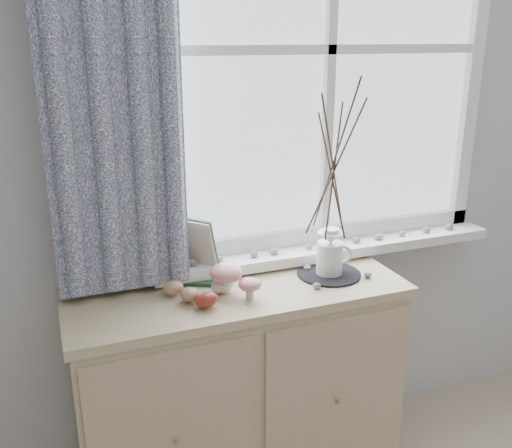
% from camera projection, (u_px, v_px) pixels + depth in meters
% --- Properties ---
extents(sideboard, '(1.20, 0.45, 0.85)m').
position_uv_depth(sideboard, '(239.00, 392.00, 2.14)').
color(sideboard, tan).
rests_on(sideboard, ground).
extents(botanical_book, '(0.37, 0.26, 0.24)m').
position_uv_depth(botanical_book, '(180.00, 253.00, 2.01)').
color(botanical_book, '#1C3C27').
rests_on(botanical_book, sideboard).
extents(toadstool_cluster, '(0.16, 0.17, 0.11)m').
position_uv_depth(toadstool_cluster, '(232.00, 277.00, 1.94)').
color(toadstool_cluster, silver).
rests_on(toadstool_cluster, sideboard).
extents(wooden_eggs, '(0.14, 0.18, 0.08)m').
position_uv_depth(wooden_eggs, '(189.00, 294.00, 1.89)').
color(wooden_eggs, tan).
rests_on(wooden_eggs, sideboard).
extents(songbird_figurine, '(0.14, 0.10, 0.07)m').
position_uv_depth(songbird_figurine, '(222.00, 284.00, 1.97)').
color(songbird_figurine, silver).
rests_on(songbird_figurine, sideboard).
extents(crocheted_doily, '(0.24, 0.24, 0.01)m').
position_uv_depth(crocheted_doily, '(329.00, 274.00, 2.12)').
color(crocheted_doily, black).
rests_on(crocheted_doily, sideboard).
extents(twig_pitcher, '(0.33, 0.33, 0.74)m').
position_uv_depth(twig_pitcher, '(334.00, 164.00, 1.99)').
color(twig_pitcher, silver).
rests_on(twig_pitcher, crocheted_doily).
extents(sideboard_pebbles, '(0.33, 0.23, 0.02)m').
position_uv_depth(sideboard_pebbles, '(316.00, 274.00, 2.10)').
color(sideboard_pebbles, gray).
rests_on(sideboard_pebbles, sideboard).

